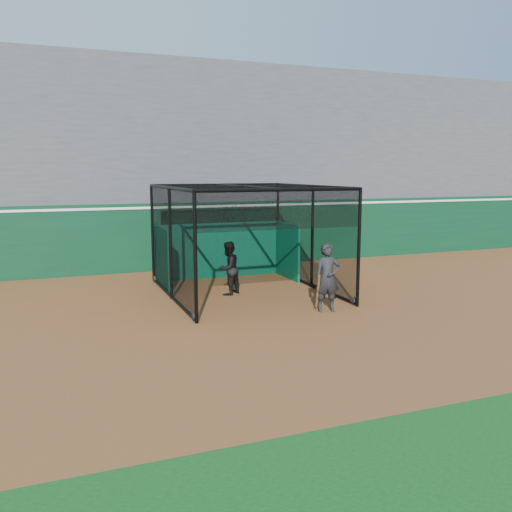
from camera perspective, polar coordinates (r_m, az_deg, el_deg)
name	(u,v)px	position (r m, az deg, el deg)	size (l,w,h in m)	color
ground	(261,329)	(12.84, 0.55, -7.65)	(120.00, 120.00, 0.00)	brown
outfield_wall	(177,235)	(20.58, -8.31, 2.20)	(50.00, 0.50, 2.50)	#09361D
grandstand	(155,152)	(24.15, -10.56, 10.70)	(50.00, 7.85, 8.95)	#4C4C4F
batting_cage	(245,241)	(16.28, -1.19, 1.63)	(4.62, 5.55, 3.20)	black
batter	(228,268)	(16.16, -2.93, -1.29)	(0.78, 0.61, 1.60)	black
on_deck_player	(327,278)	(14.30, 7.53, -2.29)	(0.75, 0.59, 1.81)	black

